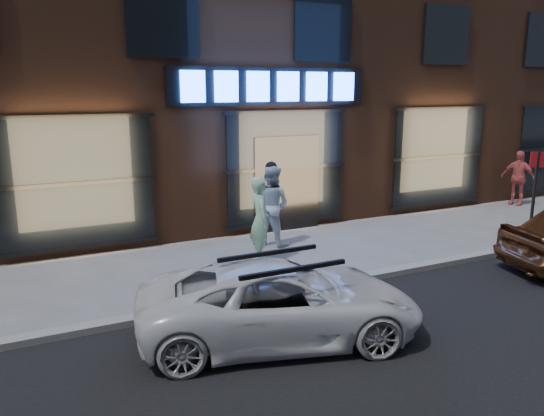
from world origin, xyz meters
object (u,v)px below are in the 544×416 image
Objects in this scene: man_bowtie at (261,219)px; passerby at (518,178)px; man_cap at (271,205)px; sign_post at (535,189)px; white_suv at (281,302)px.

passerby is (9.50, 1.54, -0.06)m from man_bowtie.
man_cap is 0.85× the size of sign_post.
sign_post is at bearing -69.53° from passerby.
man_cap is at bearing -23.75° from man_bowtie.
man_cap is (0.74, 1.02, 0.03)m from man_bowtie.
sign_post reaches higher than man_bowtie.
man_bowtie is 9.62m from passerby.
passerby is at bearing -120.37° from man_cap.
man_bowtie reaches higher than white_suv.
man_bowtie is 6.30m from sign_post.
sign_post reaches higher than white_suv.
man_bowtie is 1.07× the size of passerby.
man_cap is 4.79m from white_suv.
passerby is at bearing -50.02° from white_suv.
passerby is 4.77m from sign_post.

